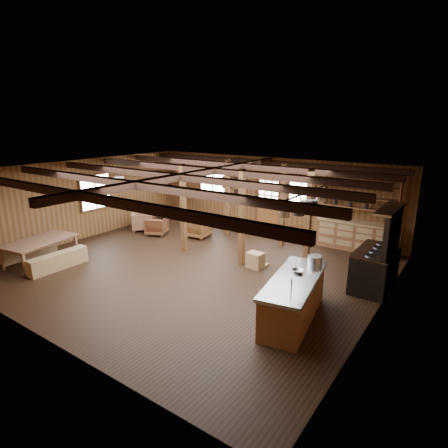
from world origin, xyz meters
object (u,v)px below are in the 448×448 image
Objects in this scene: armchair_b at (199,228)px; commercial_range at (377,263)px; kitchen_island at (293,298)px; dining_table at (42,252)px; armchair_c at (142,221)px; armchair_a at (157,226)px.

commercial_range is at bearing 166.46° from armchair_b.
kitchen_island is 7.60m from dining_table.
armchair_c is (-8.69, 0.26, -0.31)m from commercial_range.
kitchen_island is 7.29m from armchair_a.
kitchen_island is at bearing -158.44° from armchair_c.
dining_table is 2.74× the size of armchair_a.
armchair_c reaches higher than armchair_b.
armchair_b is (-5.30, 3.41, -0.12)m from kitchen_island.
kitchen_island reaches higher than armchair_c.
commercial_range is 2.70× the size of armchair_b.
commercial_range is (1.04, 2.61, 0.19)m from kitchen_island.
armchair_a is at bearing 18.07° from armchair_b.
armchair_b is at bearing 137.50° from kitchen_island.
armchair_b is at bearing 178.66° from armchair_a.
armchair_a is (-7.80, 0.14, -0.34)m from commercial_range.
armchair_c is (-0.14, 4.12, 0.01)m from dining_table.
dining_table reaches higher than armchair_a.
commercial_range is 2.90× the size of armchair_a.
dining_table is (-7.50, -1.25, -0.13)m from kitchen_island.
armchair_b is (1.45, 0.66, 0.02)m from armchair_a.
commercial_range is 2.68× the size of armchair_c.
armchair_c reaches higher than armchair_a.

